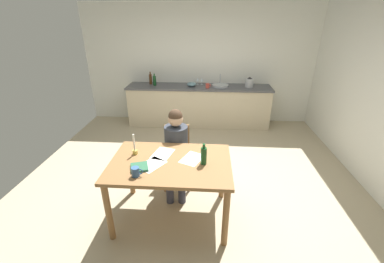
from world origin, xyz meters
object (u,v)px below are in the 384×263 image
(wine_glass_near_sink, at_px, (202,80))
(teacup_on_counter, at_px, (208,86))
(coffee_mug, at_px, (136,172))
(candlestick, at_px, (135,149))
(wine_glass_by_kettle, at_px, (198,80))
(bottle_vinegar, at_px, (155,81))
(dining_table, at_px, (171,170))
(mixing_bowl, at_px, (192,84))
(chair_at_table, at_px, (177,153))
(person_seated, at_px, (176,147))
(stovetop_kettle, at_px, (249,82))
(book_magazine, at_px, (139,167))
(bottle_oil, at_px, (151,79))
(wine_bottle_on_table, at_px, (204,155))
(sink_unit, at_px, (220,85))

(wine_glass_near_sink, distance_m, teacup_on_counter, 0.33)
(coffee_mug, distance_m, candlestick, 0.47)
(wine_glass_by_kettle, bearing_deg, bottle_vinegar, -170.65)
(dining_table, height_order, mixing_bowl, mixing_bowl)
(chair_at_table, bearing_deg, dining_table, -88.54)
(person_seated, relative_size, wine_glass_near_sink, 7.76)
(stovetop_kettle, height_order, wine_glass_near_sink, stovetop_kettle)
(wine_glass_by_kettle, bearing_deg, dining_table, -92.92)
(chair_at_table, distance_m, candlestick, 0.79)
(candlestick, xyz_separation_m, teacup_on_counter, (0.84, 2.71, 0.09))
(book_magazine, xyz_separation_m, bottle_oil, (-0.58, 3.26, 0.22))
(mixing_bowl, distance_m, stovetop_kettle, 1.25)
(stovetop_kettle, height_order, teacup_on_counter, stovetop_kettle)
(candlestick, height_order, wine_glass_near_sink, wine_glass_near_sink)
(wine_bottle_on_table, height_order, wine_glass_by_kettle, wine_glass_by_kettle)
(stovetop_kettle, bearing_deg, teacup_on_counter, -170.54)
(book_magazine, distance_m, wine_glass_near_sink, 3.36)
(sink_unit, bearing_deg, dining_table, -102.48)
(chair_at_table, xyz_separation_m, bottle_oil, (-0.88, 2.40, 0.52))
(chair_at_table, relative_size, bottle_vinegar, 3.46)
(chair_at_table, xyz_separation_m, wine_glass_near_sink, (0.28, 2.45, 0.51))
(stovetop_kettle, bearing_deg, person_seated, -118.00)
(mixing_bowl, distance_m, wine_glass_by_kettle, 0.23)
(bottle_oil, relative_size, mixing_bowl, 1.36)
(teacup_on_counter, bearing_deg, bottle_vinegar, 173.05)
(sink_unit, relative_size, wine_glass_by_kettle, 2.34)
(wine_glass_near_sink, bearing_deg, chair_at_table, -96.44)
(dining_table, xyz_separation_m, sink_unit, (0.66, 3.01, 0.24))
(bottle_oil, xyz_separation_m, teacup_on_counter, (1.29, -0.25, -0.07))
(dining_table, bearing_deg, book_magazine, -153.67)
(book_magazine, height_order, sink_unit, sink_unit)
(stovetop_kettle, distance_m, wine_glass_by_kettle, 1.14)
(bottle_oil, bearing_deg, bottle_vinegar, -43.35)
(coffee_mug, height_order, mixing_bowl, mixing_bowl)
(dining_table, height_order, stovetop_kettle, stovetop_kettle)
(sink_unit, height_order, stovetop_kettle, sink_unit)
(candlestick, xyz_separation_m, wine_bottle_on_table, (0.83, -0.16, 0.03))
(bottle_oil, relative_size, bottle_vinegar, 1.08)
(mixing_bowl, bearing_deg, coffee_mug, -96.15)
(bottle_vinegar, bearing_deg, dining_table, -75.25)
(teacup_on_counter, bearing_deg, wine_glass_by_kettle, 127.39)
(book_magazine, height_order, wine_glass_near_sink, wine_glass_near_sink)
(sink_unit, bearing_deg, wine_glass_by_kettle, 163.86)
(book_magazine, bearing_deg, sink_unit, 54.66)
(candlestick, xyz_separation_m, book_magazine, (0.13, -0.30, -0.06))
(wine_bottle_on_table, xyz_separation_m, wine_glass_by_kettle, (-0.22, 3.17, 0.12))
(chair_at_table, bearing_deg, wine_bottle_on_table, -61.21)
(stovetop_kettle, xyz_separation_m, teacup_on_counter, (-0.90, -0.15, -0.05))
(coffee_mug, relative_size, wine_bottle_on_table, 0.49)
(chair_at_table, height_order, teacup_on_counter, teacup_on_counter)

